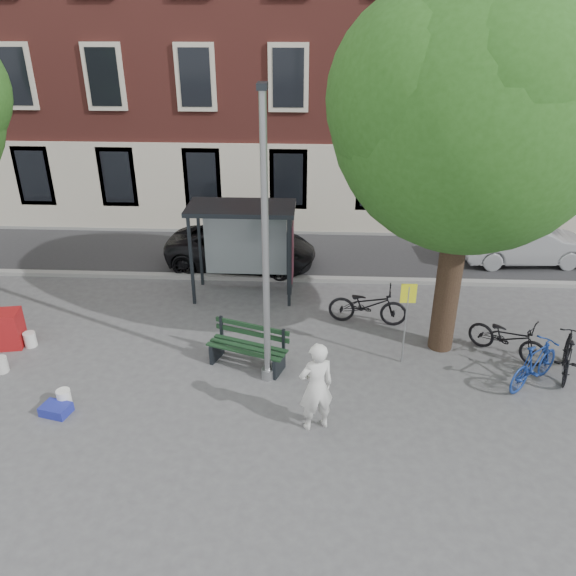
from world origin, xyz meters
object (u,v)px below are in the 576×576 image
(lamppost, at_px, (266,261))
(car_dark, at_px, (242,247))
(notice_sign, at_px, (407,306))
(bike_c, at_px, (508,337))
(painter, at_px, (316,387))
(bench, at_px, (248,348))
(bike_d, at_px, (567,355))
(red_stand, at_px, (2,329))
(car_silver, at_px, (526,243))
(bike_b, at_px, (535,364))
(bus_shelter, at_px, (257,230))
(bike_a, at_px, (368,305))

(lamppost, xyz_separation_m, car_dark, (-1.30, 6.00, -2.15))
(notice_sign, bearing_deg, bike_c, 8.27)
(painter, relative_size, bench, 0.99)
(painter, relative_size, bike_d, 1.14)
(bike_d, distance_m, red_stand, 12.90)
(lamppost, bearing_deg, bench, 133.61)
(bike_d, relative_size, car_silver, 0.41)
(painter, distance_m, bike_b, 4.90)
(car_silver, bearing_deg, bus_shelter, 103.36)
(bus_shelter, distance_m, red_stand, 6.72)
(car_dark, bearing_deg, bike_d, -121.46)
(lamppost, xyz_separation_m, bike_b, (5.65, 0.06, -2.27))
(bus_shelter, relative_size, red_stand, 3.17)
(bus_shelter, height_order, painter, bus_shelter)
(car_dark, bearing_deg, bike_b, -126.67)
(bus_shelter, xyz_separation_m, red_stand, (-5.78, -3.10, -1.47))
(red_stand, bearing_deg, car_dark, 44.49)
(bus_shelter, height_order, red_stand, bus_shelter)
(bus_shelter, distance_m, bike_b, 7.58)
(bike_c, bearing_deg, notice_sign, 137.38)
(bike_b, distance_m, car_silver, 6.91)
(bike_a, height_order, bike_c, bike_a)
(bike_d, bearing_deg, bench, 21.54)
(lamppost, bearing_deg, red_stand, 171.08)
(bike_c, relative_size, notice_sign, 0.93)
(painter, relative_size, red_stand, 2.08)
(painter, relative_size, notice_sign, 0.95)
(bus_shelter, bearing_deg, bike_d, -27.00)
(lamppost, relative_size, bus_shelter, 2.14)
(notice_sign, bearing_deg, bike_d, -6.03)
(notice_sign, bearing_deg, bus_shelter, 136.32)
(bike_c, height_order, bike_d, bike_d)
(bike_d, xyz_separation_m, car_dark, (-7.80, 5.52, 0.14))
(car_dark, bearing_deg, notice_sign, -136.66)
(painter, xyz_separation_m, bike_c, (4.39, 2.74, -0.45))
(red_stand, bearing_deg, lamppost, -8.92)
(bike_a, xyz_separation_m, car_dark, (-3.64, 3.44, 0.11))
(bus_shelter, xyz_separation_m, car_silver, (8.20, 2.59, -1.26))
(lamppost, relative_size, car_silver, 1.52)
(bike_a, relative_size, car_dark, 0.43)
(bench, xyz_separation_m, bike_c, (5.91, 0.68, 0.06))
(lamppost, distance_m, car_dark, 6.50)
(bike_d, height_order, red_stand, bike_d)
(car_silver, distance_m, notice_sign, 7.53)
(painter, relative_size, car_silver, 0.47)
(painter, xyz_separation_m, bike_a, (1.29, 4.11, -0.41))
(red_stand, bearing_deg, bus_shelter, 28.22)
(lamppost, relative_size, bench, 3.23)
(bench, bearing_deg, painter, -34.05)
(bench, distance_m, car_silver, 10.18)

